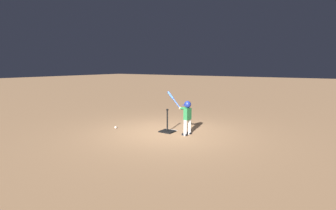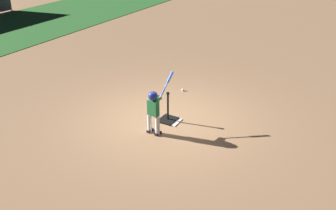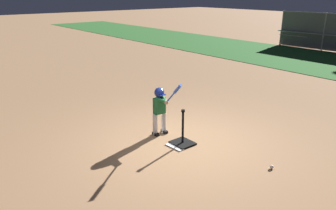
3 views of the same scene
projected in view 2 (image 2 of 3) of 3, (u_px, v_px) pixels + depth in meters
ground_plane at (166, 120)px, 10.06m from camera, size 90.00×90.00×0.00m
home_plate at (171, 121)px, 9.99m from camera, size 0.47×0.47×0.02m
batting_tee at (168, 117)px, 9.99m from camera, size 0.46×0.42×0.79m
batter_child at (154, 106)px, 9.16m from camera, size 0.91×0.35×1.36m
baseball at (183, 90)px, 11.69m from camera, size 0.07×0.07×0.07m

